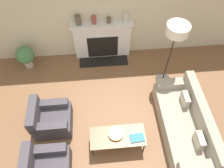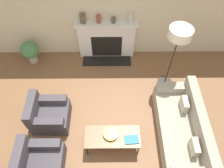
# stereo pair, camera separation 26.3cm
# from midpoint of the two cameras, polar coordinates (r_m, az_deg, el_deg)

# --- Properties ---
(ground_plane) EXTENTS (18.00, 18.00, 0.00)m
(ground_plane) POSITION_cam_midpoint_polar(r_m,az_deg,el_deg) (5.15, -2.40, -15.00)
(ground_plane) COLOR brown
(wall_back) EXTENTS (18.00, 0.06, 2.90)m
(wall_back) POSITION_cam_midpoint_polar(r_m,az_deg,el_deg) (5.86, -2.38, 18.63)
(wall_back) COLOR beige
(wall_back) RESTS_ON ground_plane
(fireplace) EXTENTS (1.69, 0.59, 1.17)m
(fireplace) POSITION_cam_midpoint_polar(r_m,az_deg,el_deg) (6.29, -0.21, 11.31)
(fireplace) COLOR silver
(fireplace) RESTS_ON ground_plane
(couch) EXTENTS (0.90, 2.21, 0.82)m
(couch) POSITION_cam_midpoint_polar(r_m,az_deg,el_deg) (5.23, 19.38, -11.16)
(couch) COLOR #9E937F
(couch) RESTS_ON ground_plane
(armchair_near) EXTENTS (0.85, 0.77, 0.80)m
(armchair_near) POSITION_cam_midpoint_polar(r_m,az_deg,el_deg) (4.88, -16.94, -18.94)
(armchair_near) COLOR #423D42
(armchair_near) RESTS_ON ground_plane
(armchair_far) EXTENTS (0.85, 0.77, 0.80)m
(armchair_far) POSITION_cam_midpoint_polar(r_m,az_deg,el_deg) (5.29, -14.98, -7.80)
(armchair_far) COLOR #423D42
(armchair_far) RESTS_ON ground_plane
(coffee_table) EXTENTS (1.18, 0.51, 0.43)m
(coffee_table) POSITION_cam_midpoint_polar(r_m,az_deg,el_deg) (4.77, 1.76, -13.73)
(coffee_table) COLOR brown
(coffee_table) RESTS_ON ground_plane
(bowl) EXTENTS (0.32, 0.32, 0.06)m
(bowl) POSITION_cam_midpoint_polar(r_m,az_deg,el_deg) (4.72, 1.29, -12.88)
(bowl) COLOR gold
(bowl) RESTS_ON coffee_table
(book) EXTENTS (0.31, 0.22, 0.02)m
(book) POSITION_cam_midpoint_polar(r_m,az_deg,el_deg) (4.73, 6.81, -14.26)
(book) COLOR teal
(book) RESTS_ON coffee_table
(floor_lamp) EXTENTS (0.52, 0.52, 1.85)m
(floor_lamp) POSITION_cam_midpoint_polar(r_m,az_deg,el_deg) (5.07, 18.53, 11.29)
(floor_lamp) COLOR black
(floor_lamp) RESTS_ON ground_plane
(mantel_vase_left) EXTENTS (0.15, 0.15, 0.26)m
(mantel_vase_left) POSITION_cam_midpoint_polar(r_m,az_deg,el_deg) (5.86, -6.34, 16.64)
(mantel_vase_left) COLOR brown
(mantel_vase_left) RESTS_ON fireplace
(mantel_vase_center_left) EXTENTS (0.12, 0.12, 0.22)m
(mantel_vase_center_left) POSITION_cam_midpoint_polar(r_m,az_deg,el_deg) (5.85, -2.19, 16.56)
(mantel_vase_center_left) COLOR brown
(mantel_vase_center_left) RESTS_ON fireplace
(mantel_vase_center_right) EXTENTS (0.12, 0.12, 0.15)m
(mantel_vase_center_right) POSITION_cam_midpoint_polar(r_m,az_deg,el_deg) (5.87, 1.71, 16.33)
(mantel_vase_center_right) COLOR brown
(mantel_vase_center_right) RESTS_ON fireplace
(mantel_vase_right) EXTENTS (0.12, 0.12, 0.27)m
(mantel_vase_right) POSITION_cam_midpoint_polar(r_m,az_deg,el_deg) (5.87, 6.26, 16.71)
(mantel_vase_right) COLOR beige
(mantel_vase_right) RESTS_ON fireplace
(potted_plant) EXTENTS (0.49, 0.49, 0.69)m
(potted_plant) POSITION_cam_midpoint_polar(r_m,az_deg,el_deg) (6.59, -19.56, 8.15)
(potted_plant) COLOR #B2A899
(potted_plant) RESTS_ON ground_plane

